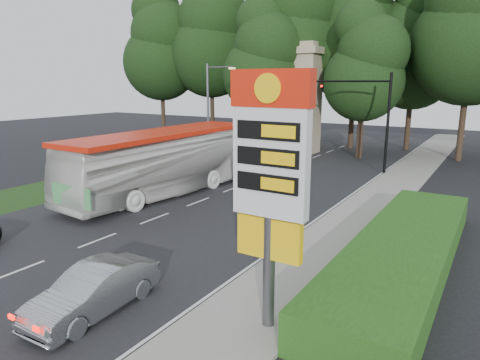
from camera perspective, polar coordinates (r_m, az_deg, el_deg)
The scene contains 20 objects.
ground at distance 17.13m, azimuth -28.87°, elevation -11.23°, with size 120.00×120.00×0.00m, color black.
road_surface at distance 24.75m, azimuth -4.19°, elevation -2.41°, with size 14.00×80.00×0.02m, color black.
sidewalk_right at distance 21.10m, azimuth 14.97°, elevation -5.42°, with size 3.00×80.00×0.12m, color gray.
grass_verge_left at distance 35.17m, azimuth -11.04°, elevation 1.99°, with size 5.00×50.00×0.02m, color #193814.
hedge at distance 16.61m, azimuth 20.98°, elevation -8.94°, with size 3.00×14.00×1.20m, color #214D14.
gas_station_pylon at distance 10.69m, azimuth 4.09°, elevation 1.59°, with size 2.10×0.45×6.85m.
traffic_signal_mast at distance 32.45m, azimuth 16.94°, elevation 9.08°, with size 6.10×0.35×7.20m.
streetlight_signs at distance 36.14m, azimuth -4.01°, elevation 9.57°, with size 2.75×0.98×8.00m.
monument at distance 40.63m, azimuth 8.58°, elevation 10.76°, with size 3.00×3.00×10.05m.
tree_far_west at distance 54.23m, azimuth -10.54°, elevation 17.11°, with size 8.96×8.96×17.60m.
tree_west_mid at distance 52.14m, azimuth -3.86°, elevation 18.57°, with size 9.80×9.80×19.25m.
tree_west_near at distance 50.52m, azimuth 3.35°, elevation 16.86°, with size 8.40×8.40×16.50m.
tree_center_left at distance 44.91m, azimuth 6.77°, elevation 19.86°, with size 10.08×10.08×19.80m.
tree_center_right at distance 44.49m, azimuth 15.28°, elevation 18.28°, with size 9.24×9.24×18.15m.
tree_east_near at distance 45.13m, azimuth 22.27°, elevation 16.00°, with size 8.12×8.12×15.95m.
tree_east_mid at distance 40.70m, azimuth 28.74°, elevation 18.21°, with size 9.52×9.52×18.70m.
tree_monument_left at distance 41.52m, azimuth 2.91°, elevation 15.87°, with size 7.28×7.28×14.30m.
tree_monument_right at distance 38.31m, azimuth 16.25°, elevation 14.63°, with size 6.72×6.72×13.20m.
transit_bus at distance 25.66m, azimuth -9.88°, elevation 2.27°, with size 3.16×13.51×3.76m, color white.
sedan_silver at distance 13.38m, azimuth -18.90°, elevation -13.75°, with size 1.46×4.20×1.38m, color #989A9F.
Camera 1 is at (14.05, -7.30, 6.54)m, focal length 32.00 mm.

